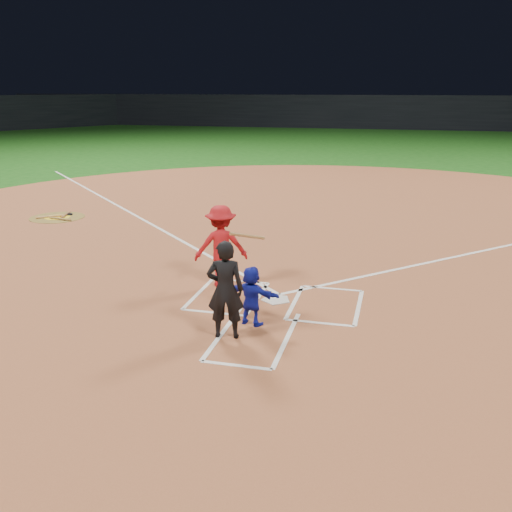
% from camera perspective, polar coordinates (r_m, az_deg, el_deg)
% --- Properties ---
extents(ground, '(120.00, 120.00, 0.00)m').
position_cam_1_polar(ground, '(11.13, 2.01, -4.47)').
color(ground, '#154A12').
rests_on(ground, ground).
extents(home_plate_dirt, '(28.00, 28.00, 0.01)m').
position_cam_1_polar(home_plate_dirt, '(16.78, 6.35, 2.74)').
color(home_plate_dirt, brown).
rests_on(home_plate_dirt, ground).
extents(stadium_wall_far, '(80.00, 1.20, 3.20)m').
position_cam_1_polar(stadium_wall_far, '(58.25, 12.37, 13.88)').
color(stadium_wall_far, black).
rests_on(stadium_wall_far, ground).
extents(home_plate, '(0.60, 0.60, 0.02)m').
position_cam_1_polar(home_plate, '(11.12, 2.01, -4.38)').
color(home_plate, silver).
rests_on(home_plate, home_plate_dirt).
extents(on_deck_circle, '(1.70, 1.70, 0.01)m').
position_cam_1_polar(on_deck_circle, '(19.15, -19.26, 3.67)').
color(on_deck_circle, brown).
rests_on(on_deck_circle, home_plate_dirt).
extents(on_deck_logo, '(0.80, 0.80, 0.00)m').
position_cam_1_polar(on_deck_logo, '(19.15, -19.26, 3.69)').
color(on_deck_logo, yellow).
rests_on(on_deck_logo, on_deck_circle).
extents(on_deck_bat_a, '(0.27, 0.83, 0.06)m').
position_cam_1_polar(on_deck_bat_a, '(19.27, -18.50, 3.93)').
color(on_deck_bat_a, brown).
rests_on(on_deck_bat_a, on_deck_circle).
extents(on_deck_bat_b, '(0.68, 0.59, 0.06)m').
position_cam_1_polar(on_deck_bat_b, '(19.18, -19.93, 3.73)').
color(on_deck_bat_b, '#AA743E').
rests_on(on_deck_bat_b, on_deck_circle).
extents(on_deck_bat_c, '(0.84, 0.23, 0.06)m').
position_cam_1_polar(on_deck_bat_c, '(18.74, -18.99, 3.54)').
color(on_deck_bat_c, olive).
rests_on(on_deck_bat_c, on_deck_circle).
extents(bat_weight_donut, '(0.19, 0.19, 0.05)m').
position_cam_1_polar(bat_weight_donut, '(19.37, -18.13, 4.00)').
color(bat_weight_donut, black).
rests_on(bat_weight_donut, on_deck_circle).
extents(catcher, '(1.03, 0.58, 1.06)m').
position_cam_1_polar(catcher, '(9.84, -0.45, -3.98)').
color(catcher, '#141DA8').
rests_on(catcher, home_plate_dirt).
extents(umpire, '(0.67, 0.51, 1.65)m').
position_cam_1_polar(umpire, '(9.26, -3.09, -3.38)').
color(umpire, black).
rests_on(umpire, home_plate_dirt).
extents(chalk_markings, '(28.35, 17.32, 0.01)m').
position_cam_1_polar(chalk_markings, '(16.10, 5.99, 2.18)').
color(chalk_markings, white).
rests_on(chalk_markings, home_plate_dirt).
extents(batter_at_plate, '(1.52, 0.99, 1.69)m').
position_cam_1_polar(batter_at_plate, '(11.71, -3.51, 1.01)').
color(batter_at_plate, '#AE1318').
rests_on(batter_at_plate, home_plate_dirt).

